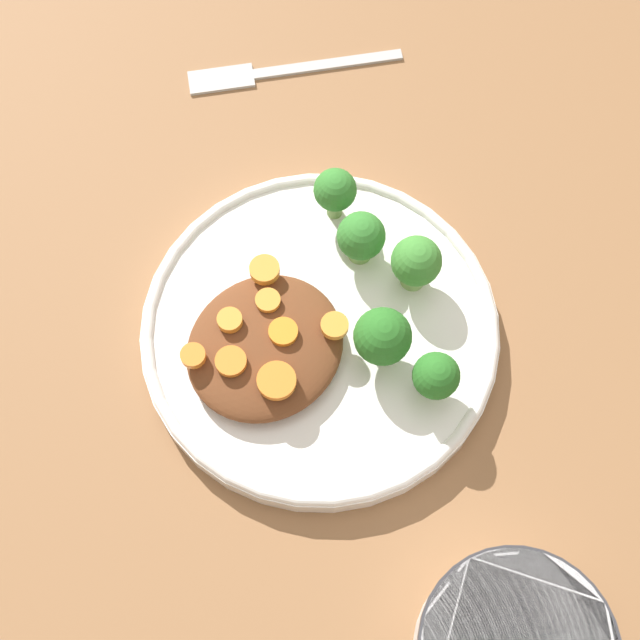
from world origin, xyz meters
name	(u,v)px	position (x,y,z in m)	size (l,w,h in m)	color
ground_plane	(320,337)	(0.00, 0.00, 0.00)	(4.00, 4.00, 0.00)	#8C603D
plate	(320,331)	(0.00, 0.00, 0.01)	(0.27, 0.27, 0.02)	white
stew_mound	(265,347)	(-0.04, 0.02, 0.03)	(0.12, 0.11, 0.02)	brown
broccoli_floret_0	(361,237)	(0.07, 0.02, 0.05)	(0.04, 0.04, 0.05)	#759E51
broccoli_floret_1	(416,263)	(0.08, -0.03, 0.05)	(0.04, 0.04, 0.05)	#7FA85B
broccoli_floret_2	(383,337)	(0.01, -0.05, 0.05)	(0.04, 0.04, 0.06)	#7FA85B
broccoli_floret_3	(335,191)	(0.08, 0.06, 0.05)	(0.03, 0.03, 0.05)	#759E51
broccoli_floret_4	(436,377)	(0.02, -0.09, 0.05)	(0.03, 0.03, 0.05)	#7FA85B
carrot_slice_0	(268,300)	(-0.02, 0.04, 0.04)	(0.02, 0.02, 0.00)	orange
carrot_slice_1	(231,361)	(-0.07, 0.02, 0.04)	(0.02, 0.02, 0.01)	orange
carrot_slice_2	(331,329)	(0.00, -0.01, 0.05)	(0.02, 0.02, 0.01)	orange
carrot_slice_3	(193,356)	(-0.08, 0.05, 0.05)	(0.02, 0.02, 0.01)	orange
carrot_slice_4	(277,381)	(-0.06, -0.01, 0.04)	(0.03, 0.03, 0.01)	orange
carrot_slice_5	(263,271)	(0.00, 0.05, 0.05)	(0.02, 0.02, 0.01)	orange
carrot_slice_6	(230,320)	(-0.05, 0.05, 0.05)	(0.02, 0.02, 0.01)	orange
carrot_slice_7	(283,332)	(-0.03, 0.01, 0.04)	(0.02, 0.02, 0.00)	orange
fork	(274,71)	(0.16, 0.19, 0.00)	(0.16, 0.13, 0.01)	#B6B6B6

